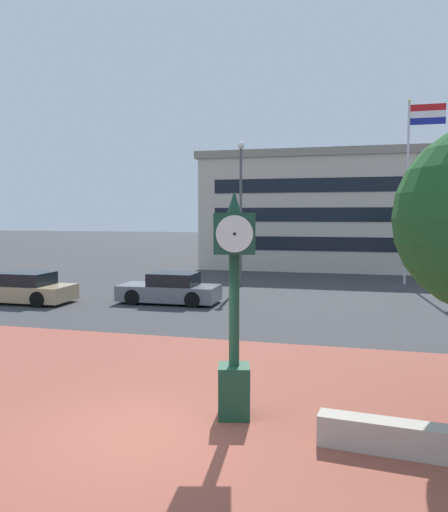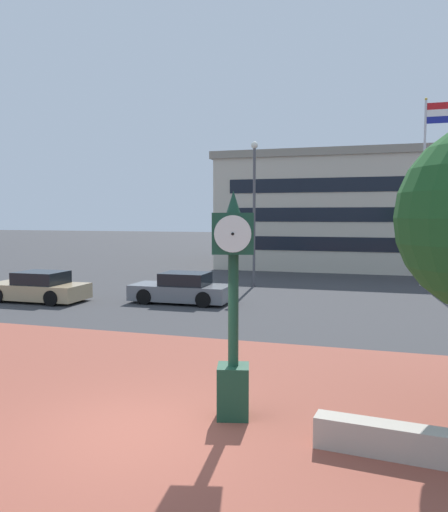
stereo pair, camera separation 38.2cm
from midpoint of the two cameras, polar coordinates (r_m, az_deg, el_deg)
ground_plane at (r=9.25m, az=-10.84°, el=-18.90°), size 200.00×200.00×0.00m
plaza_brick_paving at (r=10.39m, az=-7.50°, el=-16.13°), size 44.00×10.71×0.01m
planter_wall at (r=8.72m, az=20.14°, el=-18.81°), size 3.22×0.71×0.50m
street_clock at (r=9.21m, az=-0.06°, el=-5.03°), size 0.87×0.91×4.10m
car_street_near at (r=23.30m, az=-21.79°, el=-3.43°), size 4.24×1.97×1.28m
car_street_far at (r=21.64m, az=-6.50°, el=-3.72°), size 4.17×1.88×1.28m
flagpole_primary at (r=28.78m, az=19.77°, el=8.52°), size 1.86×0.14×9.66m
civic_building at (r=40.11m, az=16.31°, el=4.79°), size 23.94×14.58×7.93m
street_lamp_post at (r=26.47m, az=1.46°, el=6.26°), size 0.36×0.36×7.41m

